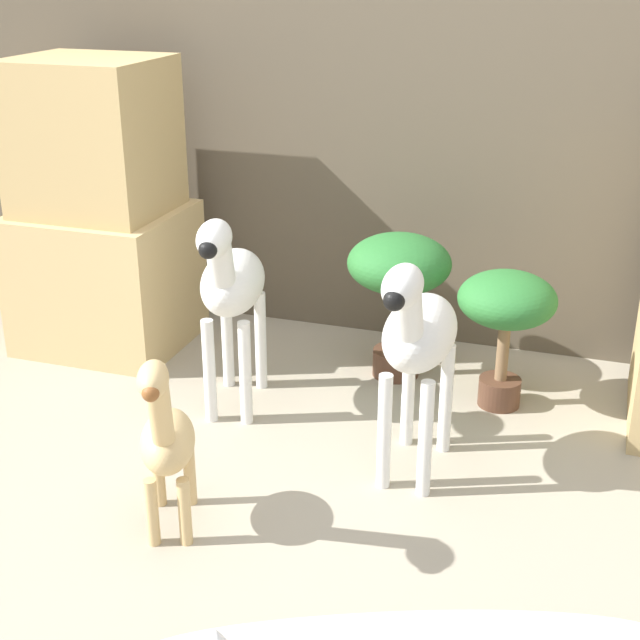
{
  "coord_description": "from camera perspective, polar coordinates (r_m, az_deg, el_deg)",
  "views": [
    {
      "loc": [
        0.69,
        -1.75,
        1.46
      ],
      "look_at": [
        -0.11,
        0.67,
        0.4
      ],
      "focal_mm": 50.0,
      "sensor_mm": 36.0,
      "label": 1
    }
  ],
  "objects": [
    {
      "name": "potted_palm_back",
      "position": [
        3.18,
        5.07,
        2.98
      ],
      "size": [
        0.37,
        0.37,
        0.54
      ],
      "color": "#513323",
      "rests_on": "ground_plane"
    },
    {
      "name": "zebra_right",
      "position": [
        2.54,
        6.24,
        -1.05
      ],
      "size": [
        0.21,
        0.52,
        0.72
      ],
      "color": "silver",
      "rests_on": "ground_plane"
    },
    {
      "name": "rock_pillar_left",
      "position": [
        3.53,
        -13.86,
        6.36
      ],
      "size": [
        0.61,
        0.54,
        1.11
      ],
      "color": "tan",
      "rests_on": "ground_plane"
    },
    {
      "name": "zebra_left",
      "position": [
        2.92,
        -5.74,
        2.24
      ],
      "size": [
        0.27,
        0.53,
        0.72
      ],
      "color": "silver",
      "rests_on": "ground_plane"
    },
    {
      "name": "ground_plane",
      "position": [
        2.38,
        -2.56,
        -15.25
      ],
      "size": [
        14.0,
        14.0,
        0.0
      ],
      "primitive_type": "plane",
      "color": "#9E937F"
    },
    {
      "name": "giraffe_figurine",
      "position": [
        2.37,
        -9.84,
        -7.42
      ],
      "size": [
        0.25,
        0.4,
        0.58
      ],
      "color": "tan",
      "rests_on": "ground_plane"
    },
    {
      "name": "potted_palm_front",
      "position": [
        3.02,
        11.84,
        0.69
      ],
      "size": [
        0.33,
        0.33,
        0.48
      ],
      "color": "#513323",
      "rests_on": "ground_plane"
    },
    {
      "name": "wall_back",
      "position": [
        3.42,
        6.9,
        16.39
      ],
      "size": [
        6.4,
        0.08,
        2.2
      ],
      "color": "brown",
      "rests_on": "ground_plane"
    }
  ]
}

